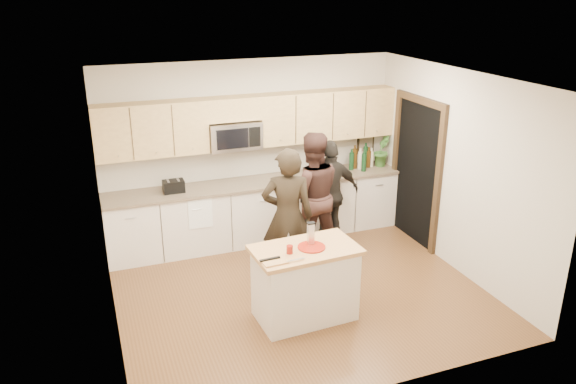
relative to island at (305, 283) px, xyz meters
name	(u,v)px	position (x,y,z in m)	size (l,w,h in m)	color
floor	(299,291)	(0.16, 0.58, -0.45)	(4.50, 4.50, 0.00)	brown
room_shell	(300,162)	(0.16, 0.58, 1.28)	(4.52, 4.02, 2.71)	#B8AF9D
back_cabinetry	(258,210)	(0.16, 2.26, 0.02)	(4.50, 0.66, 0.94)	beige
upper_cabinetry	(256,120)	(0.19, 2.41, 1.39)	(4.50, 0.33, 0.75)	tan
microwave	(234,135)	(-0.15, 2.37, 1.20)	(0.76, 0.41, 0.40)	silver
doorway	(416,166)	(2.39, 1.48, 0.70)	(0.06, 1.25, 2.20)	black
framed_picture	(366,142)	(2.11, 2.56, 0.83)	(0.30, 0.03, 0.38)	black
dish_towel	(198,202)	(-0.79, 2.08, 0.35)	(0.34, 0.60, 0.48)	white
island	(305,283)	(0.00, 0.00, 0.00)	(1.23, 0.76, 0.90)	beige
red_plate	(311,247)	(0.07, -0.02, 0.45)	(0.32, 0.32, 0.02)	maroon
box_grater	(311,233)	(0.09, 0.05, 0.60)	(0.09, 0.06, 0.26)	silver
drink_glass	(290,250)	(-0.21, -0.06, 0.49)	(0.07, 0.07, 0.09)	maroon
cutting_board	(274,262)	(-0.44, -0.21, 0.46)	(0.27, 0.19, 0.02)	tan
tongs	(270,259)	(-0.48, -0.17, 0.47)	(0.23, 0.03, 0.02)	black
knife	(296,260)	(-0.22, -0.27, 0.47)	(0.21, 0.02, 0.01)	silver
toaster	(174,186)	(-1.09, 2.25, 0.57)	(0.29, 0.20, 0.17)	black
bottle_cluster	(362,158)	(1.90, 2.28, 0.66)	(0.44, 0.27, 0.39)	black
orchid	(381,150)	(2.26, 2.30, 0.74)	(0.28, 0.23, 0.52)	#366528
woman_left	(288,217)	(0.12, 0.90, 0.46)	(0.66, 0.44, 1.82)	black
woman_center	(311,195)	(0.71, 1.52, 0.46)	(0.89, 0.69, 1.82)	black
woman_right	(330,194)	(1.09, 1.71, 0.36)	(0.95, 0.40, 1.62)	black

